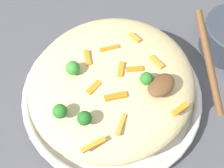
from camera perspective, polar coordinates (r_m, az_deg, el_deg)
ground_plane at (r=0.64m, az=0.00°, el=-2.92°), size 2.40×2.40×0.00m
serving_bowl at (r=0.62m, az=0.00°, el=-2.10°), size 0.37×0.37×0.04m
pasta_mound at (r=0.58m, az=0.00°, el=0.19°), size 0.33×0.32×0.08m
carrot_piece_0 at (r=0.49m, az=-3.69°, el=-11.66°), size 0.04×0.02×0.01m
carrot_piece_1 at (r=0.57m, az=8.58°, el=4.22°), size 0.01×0.03×0.01m
carrot_piece_2 at (r=0.54m, az=1.73°, el=2.88°), size 0.03×0.03×0.01m
carrot_piece_3 at (r=0.53m, az=-3.84°, el=-0.43°), size 0.03×0.01×0.01m
carrot_piece_4 at (r=0.50m, az=1.74°, el=-7.85°), size 0.04×0.02×0.01m
carrot_piece_5 at (r=0.55m, az=4.38°, el=2.84°), size 0.03×0.03×0.01m
carrot_piece_6 at (r=0.53m, az=13.13°, el=-4.68°), size 0.03×0.01×0.01m
carrot_piece_7 at (r=0.52m, az=0.69°, el=-2.40°), size 0.04×0.03×0.01m
carrot_piece_8 at (r=0.57m, az=-0.48°, el=6.90°), size 0.04×0.02×0.01m
carrot_piece_9 at (r=0.56m, az=-4.78°, el=5.12°), size 0.03×0.03×0.01m
carrot_piece_10 at (r=0.59m, az=4.40°, el=8.94°), size 0.01×0.03×0.01m
broccoli_floret_0 at (r=0.49m, az=-5.33°, el=-6.63°), size 0.03×0.03×0.03m
broccoli_floret_1 at (r=0.54m, az=-7.58°, el=3.06°), size 0.03×0.03×0.03m
broccoli_floret_2 at (r=0.53m, az=6.68°, el=1.04°), size 0.02×0.02×0.03m
broccoli_floret_3 at (r=0.50m, az=-10.08°, el=-5.19°), size 0.03×0.03×0.03m
serving_spoon at (r=0.52m, az=12.90°, el=1.38°), size 0.14×0.15×0.10m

